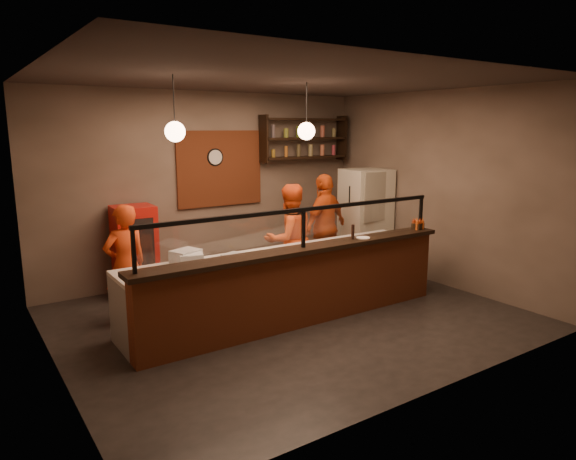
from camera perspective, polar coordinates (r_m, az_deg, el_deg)
floor at (r=7.26m, az=0.26°, el=-9.65°), size 6.00×6.00×0.00m
ceiling at (r=6.81m, az=0.28°, el=16.39°), size 6.00×6.00×0.00m
wall_back at (r=9.01m, az=-8.73°, el=4.82°), size 6.00×0.00×6.00m
wall_left at (r=5.75m, az=-25.28°, el=0.24°), size 0.00×5.00×5.00m
wall_right at (r=8.88m, az=16.54°, el=4.39°), size 0.00×5.00×5.00m
wall_front at (r=5.02m, az=16.54°, el=-0.61°), size 6.00×0.00×6.00m
brick_patch at (r=9.05m, az=-7.56°, el=6.78°), size 1.60×0.04×1.30m
service_counter at (r=6.86m, az=1.68°, el=-6.49°), size 4.60×0.25×1.00m
counter_ledge at (r=6.72m, az=1.71°, el=-2.18°), size 4.70×0.37×0.06m
worktop_cabinet at (r=7.28m, az=-0.63°, el=-6.06°), size 4.60×0.75×0.85m
worktop at (r=7.16m, az=-0.64°, el=-2.62°), size 4.60×0.75×0.05m
sneeze_guard at (r=6.65m, az=1.72°, el=0.67°), size 4.50×0.05×0.52m
wall_shelving at (r=9.77m, az=1.86°, el=10.14°), size 1.84×0.28×0.85m
wall_clock at (r=8.98m, az=-8.14°, el=8.01°), size 0.30×0.04×0.30m
pendant_left at (r=6.25m, az=-12.44°, el=10.64°), size 0.24×0.24×0.77m
pendant_right at (r=7.18m, az=2.05°, el=10.94°), size 0.24×0.24×0.77m
cook_left at (r=7.16m, az=-17.61°, el=-3.69°), size 0.65×0.48×1.62m
cook_mid at (r=8.03m, az=0.15°, el=-1.08°), size 0.89×0.71×1.75m
cook_right at (r=8.90m, az=4.15°, el=0.37°), size 1.16×0.74×1.83m
fridge at (r=9.61m, az=8.57°, el=1.17°), size 0.84×0.80×1.86m
red_cooler at (r=8.32m, az=-16.63°, el=-2.27°), size 0.63×0.58×1.42m
pizza_dough at (r=7.04m, az=-2.33°, el=-2.60°), size 0.69×0.69×0.01m
prep_tub_a at (r=6.57m, az=-10.72°, el=-3.21°), size 0.34×0.31×0.14m
prep_tub_b at (r=6.68m, az=-11.29°, el=-2.89°), size 0.41×0.37×0.17m
prep_tub_c at (r=6.53m, az=-6.08°, el=-3.22°), size 0.33×0.30×0.13m
rolling_pin at (r=6.76m, az=-4.91°, el=-3.03°), size 0.29×0.24×0.06m
condiment_caddy at (r=8.16m, az=14.22°, el=0.43°), size 0.20×0.17×0.09m
pepper_mill at (r=7.24m, az=7.22°, el=-0.20°), size 0.06×0.06×0.21m
small_plate at (r=7.34m, az=8.33°, el=-0.86°), size 0.26×0.26×0.01m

